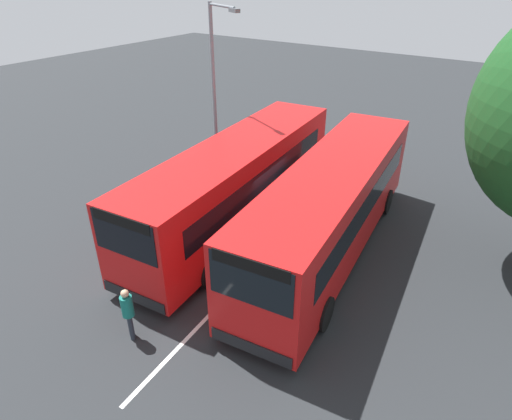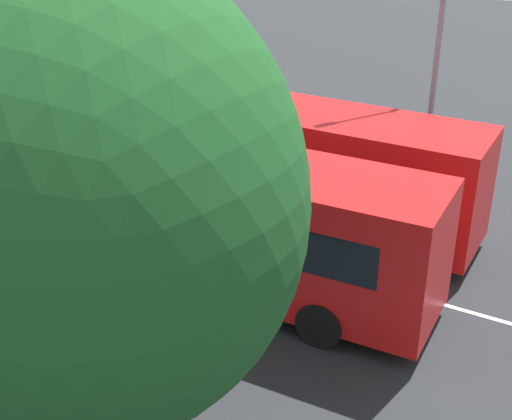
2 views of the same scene
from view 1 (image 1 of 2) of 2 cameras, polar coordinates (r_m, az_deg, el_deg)
name	(u,v)px [view 1 (image 1 of 2)]	position (r m, az deg, el deg)	size (l,w,h in m)	color
ground_plane	(287,234)	(16.59, 4.05, -3.10)	(78.92, 78.92, 0.00)	#232628
bus_far_left	(236,182)	(16.33, -2.56, 3.65)	(11.67, 3.51, 3.28)	red
bus_center_left	(331,206)	(14.90, 9.74, 0.53)	(11.70, 3.77, 3.28)	red
pedestrian	(128,310)	(12.27, -16.35, -12.43)	(0.44, 0.44, 1.63)	#232833
street_lamp	(216,84)	(19.62, -5.23, 16.01)	(1.22, 2.29, 7.60)	gray
lane_stripe_outer_left	(287,234)	(16.59, 4.05, -3.09)	(17.16, 0.12, 0.01)	silver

